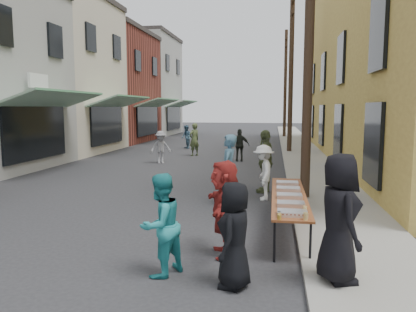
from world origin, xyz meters
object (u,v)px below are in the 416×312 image
(guest_front_c, at_px, (161,225))
(server, at_px, (339,218))
(serving_table, at_px, (289,197))
(utility_pole_mid, at_px, (291,72))
(guest_front_a, at_px, (235,235))
(catering_tray_sausage, at_px, (292,213))
(utility_pole_far, at_px, (285,84))
(utility_pole_near, at_px, (309,34))

(guest_front_c, distance_m, server, 2.61)
(serving_table, bearing_deg, server, -77.56)
(server, bearing_deg, guest_front_c, 75.53)
(utility_pole_mid, height_order, guest_front_c, utility_pole_mid)
(guest_front_a, bearing_deg, guest_front_c, -90.83)
(guest_front_c, relative_size, server, 0.86)
(guest_front_c, bearing_deg, guest_front_a, 107.73)
(serving_table, bearing_deg, catering_tray_sausage, -90.00)
(serving_table, distance_m, guest_front_a, 3.03)
(catering_tray_sausage, relative_size, server, 0.27)
(serving_table, height_order, guest_front_a, guest_front_a)
(catering_tray_sausage, height_order, guest_front_c, guest_front_c)
(utility_pole_far, relative_size, server, 4.89)
(utility_pole_far, relative_size, serving_table, 2.25)
(utility_pole_far, distance_m, catering_tray_sausage, 28.76)
(utility_pole_mid, bearing_deg, utility_pole_far, 90.00)
(utility_pole_far, relative_size, guest_front_c, 5.69)
(guest_front_c, bearing_deg, utility_pole_mid, -159.72)
(catering_tray_sausage, bearing_deg, server, -60.25)
(utility_pole_far, height_order, guest_front_a, utility_pole_far)
(guest_front_a, height_order, server, server)
(utility_pole_near, distance_m, catering_tray_sausage, 5.87)
(catering_tray_sausage, relative_size, guest_front_c, 0.32)
(utility_pole_far, bearing_deg, utility_pole_mid, -90.00)
(utility_pole_far, bearing_deg, serving_table, -91.16)
(utility_pole_mid, xyz_separation_m, server, (0.05, -17.55, -3.48))
(utility_pole_far, height_order, guest_front_c, utility_pole_far)
(serving_table, bearing_deg, utility_pole_near, 79.29)
(utility_pole_far, height_order, catering_tray_sausage, utility_pole_far)
(utility_pole_near, bearing_deg, guest_front_c, -114.67)
(utility_pole_far, bearing_deg, utility_pole_near, -90.00)
(server, bearing_deg, serving_table, -2.02)
(guest_front_a, bearing_deg, serving_table, 173.49)
(guest_front_c, bearing_deg, utility_pole_far, -156.38)
(guest_front_a, bearing_deg, utility_pole_mid, -174.53)
(server, bearing_deg, utility_pole_near, -13.94)
(utility_pole_near, bearing_deg, server, -89.48)
(catering_tray_sausage, xyz_separation_m, guest_front_c, (-2.01, -1.04, 0.00))
(utility_pole_near, xyz_separation_m, serving_table, (-0.54, -2.87, -3.79))
(utility_pole_mid, xyz_separation_m, guest_front_a, (-1.40, -17.77, -3.73))
(utility_pole_mid, relative_size, server, 4.89)
(utility_pole_near, xyz_separation_m, guest_front_a, (-1.40, -5.77, -3.73))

